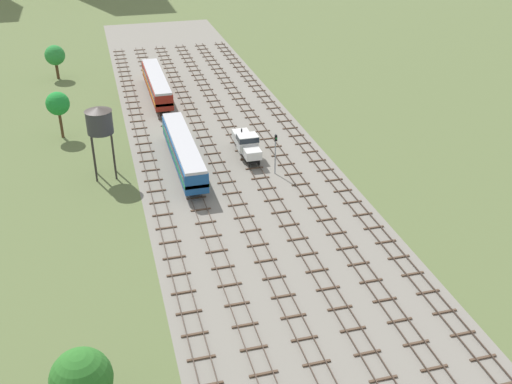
# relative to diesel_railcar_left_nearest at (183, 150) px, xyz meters

# --- Properties ---
(ground_plane) EXTENTS (480.00, 480.00, 0.00)m
(ground_plane) POSITION_rel_diesel_railcar_left_nearest_xyz_m (6.69, -2.24, -2.60)
(ground_plane) COLOR #5B6B3D
(ballast_bed) EXTENTS (26.32, 176.00, 0.01)m
(ballast_bed) POSITION_rel_diesel_railcar_left_nearest_xyz_m (6.69, -2.24, -2.59)
(ballast_bed) COLOR gray
(ballast_bed) RESTS_ON ground
(track_far_left) EXTENTS (2.40, 126.00, 0.29)m
(track_far_left) POSITION_rel_diesel_railcar_left_nearest_xyz_m (-4.46, -1.24, -2.46)
(track_far_left) COLOR #47382D
(track_far_left) RESTS_ON ground
(track_left) EXTENTS (2.40, 126.00, 0.29)m
(track_left) POSITION_rel_diesel_railcar_left_nearest_xyz_m (0.00, -1.24, -2.46)
(track_left) COLOR #47382D
(track_left) RESTS_ON ground
(track_centre_left) EXTENTS (2.40, 126.00, 0.29)m
(track_centre_left) POSITION_rel_diesel_railcar_left_nearest_xyz_m (4.46, -1.24, -2.46)
(track_centre_left) COLOR #47382D
(track_centre_left) RESTS_ON ground
(track_centre) EXTENTS (2.40, 126.00, 0.29)m
(track_centre) POSITION_rel_diesel_railcar_left_nearest_xyz_m (8.93, -1.24, -2.46)
(track_centre) COLOR #47382D
(track_centre) RESTS_ON ground
(track_centre_right) EXTENTS (2.40, 126.00, 0.29)m
(track_centre_right) POSITION_rel_diesel_railcar_left_nearest_xyz_m (13.39, -1.24, -2.46)
(track_centre_right) COLOR #47382D
(track_centre_right) RESTS_ON ground
(track_right) EXTENTS (2.40, 126.00, 0.29)m
(track_right) POSITION_rel_diesel_railcar_left_nearest_xyz_m (17.85, -1.24, -2.46)
(track_right) COLOR #47382D
(track_right) RESTS_ON ground
(diesel_railcar_left_nearest) EXTENTS (2.96, 20.50, 3.80)m
(diesel_railcar_left_nearest) POSITION_rel_diesel_railcar_left_nearest_xyz_m (0.00, 0.00, 0.00)
(diesel_railcar_left_nearest) COLOR #194C8C
(diesel_railcar_left_nearest) RESTS_ON ground
(shunter_loco_centre_near) EXTENTS (2.74, 8.46, 3.10)m
(shunter_loco_centre_near) POSITION_rel_diesel_railcar_left_nearest_xyz_m (8.93, 1.23, -0.59)
(shunter_loco_centre_near) COLOR white
(shunter_loco_centre_near) RESTS_ON ground
(diesel_railcar_left_mid) EXTENTS (2.96, 20.50, 3.80)m
(diesel_railcar_left_mid) POSITION_rel_diesel_railcar_left_nearest_xyz_m (0.00, 28.60, 0.00)
(diesel_railcar_left_mid) COLOR maroon
(diesel_railcar_left_mid) RESTS_ON ground
(water_tower) EXTENTS (3.42, 3.42, 9.45)m
(water_tower) POSITION_rel_diesel_railcar_left_nearest_xyz_m (-10.20, 0.26, 5.00)
(water_tower) COLOR #2D2826
(water_tower) RESTS_ON ground
(signal_post_nearest) EXTENTS (0.28, 0.47, 5.63)m
(signal_post_nearest) POSITION_rel_diesel_railcar_left_nearest_xyz_m (11.16, -4.92, 0.96)
(signal_post_nearest) COLOR gray
(signal_post_nearest) RESTS_ON ground
(lineside_tree_0) EXTENTS (3.70, 3.70, 6.33)m
(lineside_tree_0) POSITION_rel_diesel_railcar_left_nearest_xyz_m (-16.78, 44.24, 1.83)
(lineside_tree_0) COLOR #4C331E
(lineside_tree_0) RESTS_ON ground
(lineside_tree_2) EXTENTS (3.41, 3.41, 6.98)m
(lineside_tree_2) POSITION_rel_diesel_railcar_left_nearest_xyz_m (-15.73, 14.93, 2.62)
(lineside_tree_2) COLOR #4C331E
(lineside_tree_2) RESTS_ON ground
(lineside_tree_3) EXTENTS (4.38, 4.38, 6.66)m
(lineside_tree_3) POSITION_rel_diesel_railcar_left_nearest_xyz_m (-13.49, -40.12, 1.85)
(lineside_tree_3) COLOR #4C331E
(lineside_tree_3) RESTS_ON ground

